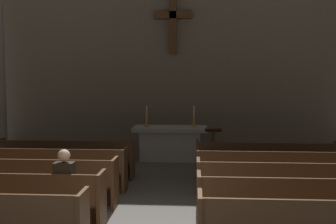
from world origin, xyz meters
name	(u,v)px	position (x,y,z in m)	size (l,w,h in m)	color
pew_left_row_2	(2,199)	(-2.43, 1.05, 0.48)	(3.36, 0.50, 0.95)	brown
pew_left_row_3	(29,182)	(-2.43, 2.14, 0.48)	(3.36, 0.50, 0.95)	brown
pew_left_row_4	(50,169)	(-2.43, 3.23, 0.48)	(3.36, 0.50, 0.95)	brown
pew_left_row_5	(66,159)	(-2.43, 4.32, 0.48)	(3.36, 0.50, 0.95)	brown
pew_right_row_2	(304,205)	(2.43, 1.05, 0.48)	(3.36, 0.50, 0.95)	brown
pew_right_row_3	(288,186)	(2.43, 2.14, 0.48)	(3.36, 0.50, 0.95)	brown
pew_right_row_4	(276,172)	(2.43, 3.23, 0.48)	(3.36, 0.50, 0.95)	brown
pew_right_row_5	(267,161)	(2.43, 4.32, 0.48)	(3.36, 0.50, 0.95)	brown
altar	(170,142)	(0.00, 6.60, 0.53)	(2.20, 0.90, 1.01)	#BCB7AD
candlestick_left	(147,120)	(-0.70, 6.60, 1.20)	(0.16, 0.16, 0.61)	#B79338
candlestick_right	(194,120)	(0.70, 6.60, 1.20)	(0.16, 0.16, 0.61)	#B79338
apse_with_cross	(173,37)	(0.00, 8.31, 3.81)	(11.82, 0.48, 7.62)	gray
lectern	(213,150)	(1.22, 5.40, 0.55)	(0.44, 0.36, 1.15)	brown
lone_worshipper	(66,187)	(-1.37, 1.09, 0.69)	(0.32, 0.43, 1.32)	#26262B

